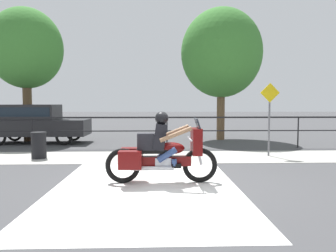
% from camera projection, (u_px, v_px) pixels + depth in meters
% --- Properties ---
extents(ground_plane, '(120.00, 120.00, 0.00)m').
position_uv_depth(ground_plane, '(174.00, 183.00, 7.10)').
color(ground_plane, '#424244').
extents(sidewalk_band, '(44.00, 2.40, 0.01)m').
position_uv_depth(sidewalk_band, '(169.00, 157.00, 10.49)').
color(sidewalk_band, '#A8A59E').
rests_on(sidewalk_band, ground).
extents(crosswalk_band, '(3.75, 6.00, 0.01)m').
position_uv_depth(crosswalk_band, '(146.00, 185.00, 6.88)').
color(crosswalk_band, silver).
rests_on(crosswalk_band, ground).
extents(fence_railing, '(36.00, 0.05, 1.21)m').
position_uv_depth(fence_railing, '(167.00, 123.00, 12.51)').
color(fence_railing, black).
rests_on(fence_railing, ground).
extents(motorcycle, '(2.42, 0.76, 1.55)m').
position_uv_depth(motorcycle, '(160.00, 152.00, 7.04)').
color(motorcycle, black).
rests_on(motorcycle, ground).
extents(parked_car, '(4.31, 1.71, 1.67)m').
position_uv_depth(parked_car, '(35.00, 121.00, 14.13)').
color(parked_car, '#232326').
rests_on(parked_car, ground).
extents(trash_bin, '(0.47, 0.47, 0.83)m').
position_uv_depth(trash_bin, '(39.00, 145.00, 10.18)').
color(trash_bin, black).
rests_on(trash_bin, ground).
extents(street_sign, '(0.63, 0.06, 2.38)m').
position_uv_depth(street_sign, '(269.00, 111.00, 10.59)').
color(street_sign, slate).
rests_on(street_sign, ground).
extents(tree_behind_sign, '(3.78, 3.78, 6.16)m').
position_uv_depth(tree_behind_sign, '(221.00, 53.00, 15.33)').
color(tree_behind_sign, brown).
rests_on(tree_behind_sign, ground).
extents(tree_behind_car, '(3.27, 3.27, 6.00)m').
position_uv_depth(tree_behind_car, '(26.00, 49.00, 14.70)').
color(tree_behind_car, brown).
rests_on(tree_behind_car, ground).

